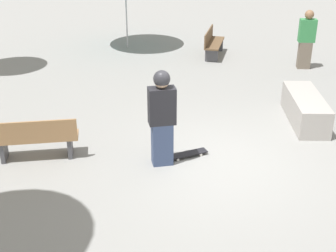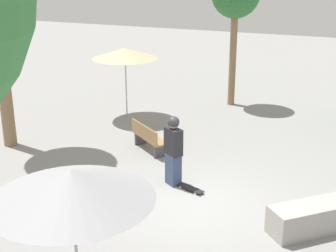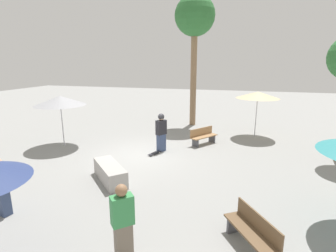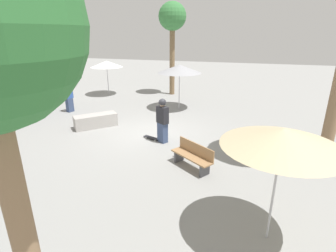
{
  "view_description": "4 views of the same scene",
  "coord_description": "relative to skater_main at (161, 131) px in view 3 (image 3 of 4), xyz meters",
  "views": [
    {
      "loc": [
        -6.02,
        -4.91,
        4.43
      ],
      "look_at": [
        -0.82,
        0.54,
        0.87
      ],
      "focal_mm": 50.0,
      "sensor_mm": 36.0,
      "label": 1
    },
    {
      "loc": [
        3.65,
        -9.31,
        5.35
      ],
      "look_at": [
        -1.15,
        1.3,
        1.36
      ],
      "focal_mm": 50.0,
      "sensor_mm": 36.0,
      "label": 2
    },
    {
      "loc": [
        10.74,
        4.31,
        4.19
      ],
      "look_at": [
        -0.4,
        1.2,
        1.35
      ],
      "focal_mm": 28.0,
      "sensor_mm": 36.0,
      "label": 3
    },
    {
      "loc": [
        -3.82,
        10.3,
        4.33
      ],
      "look_at": [
        -1.08,
        1.05,
        0.83
      ],
      "focal_mm": 28.0,
      "sensor_mm": 36.0,
      "label": 4
    }
  ],
  "objects": [
    {
      "name": "ground_plane",
      "position": [
        0.76,
        -0.76,
        -0.99
      ],
      "size": [
        60.0,
        60.0,
        0.0
      ],
      "primitive_type": "plane",
      "color": "gray"
    },
    {
      "name": "skater_main",
      "position": [
        0.0,
        0.0,
        0.0
      ],
      "size": [
        0.56,
        0.49,
        1.84
      ],
      "rotation": [
        0.0,
        0.0,
        5.71
      ],
      "color": "#38476B",
      "rests_on": "ground_plane"
    },
    {
      "name": "skateboard",
      "position": [
        0.53,
        -0.15,
        -0.94
      ],
      "size": [
        0.82,
        0.46,
        0.07
      ],
      "rotation": [
        0.0,
        0.0,
        5.93
      ],
      "color": "black",
      "rests_on": "ground_plane"
    },
    {
      "name": "concrete_ledge",
      "position": [
        3.62,
        -0.83,
        -0.69
      ],
      "size": [
        1.86,
        1.86,
        0.61
      ],
      "rotation": [
        0.0,
        0.0,
        0.78
      ],
      "color": "#A8A39E",
      "rests_on": "ground_plane"
    },
    {
      "name": "bench_near",
      "position": [
        5.95,
        3.99,
        -0.57
      ],
      "size": [
        1.58,
        1.24,
        0.85
      ],
      "rotation": [
        0.0,
        0.0,
        3.72
      ],
      "color": "#47474C",
      "rests_on": "ground_plane"
    },
    {
      "name": "bench_far",
      "position": [
        -1.62,
        1.79,
        -0.57
      ],
      "size": [
        1.56,
        1.29,
        0.85
      ],
      "rotation": [
        0.0,
        0.0,
        5.67
      ],
      "color": "#47474C",
      "rests_on": "ground_plane"
    },
    {
      "name": "shade_umbrella_grey",
      "position": [
        0.58,
        -5.03,
        1.34
      ],
      "size": [
        2.49,
        2.49,
        2.57
      ],
      "color": "#B7B7BC",
      "rests_on": "ground_plane"
    },
    {
      "name": "shade_umbrella_tan",
      "position": [
        -3.85,
        4.45,
        1.41
      ],
      "size": [
        2.37,
        2.37,
        2.59
      ],
      "color": "#B7B7BC",
      "rests_on": "ground_plane"
    },
    {
      "name": "palm_tree_center_left",
      "position": [
        -5.82,
        0.45,
        5.8
      ],
      "size": [
        2.54,
        2.54,
        8.28
      ],
      "color": "#896B4C",
      "rests_on": "ground_plane"
    },
    {
      "name": "bystander_watching",
      "position": [
        6.99,
        1.28,
        -0.13
      ],
      "size": [
        0.51,
        0.52,
        1.73
      ],
      "rotation": [
        0.0,
        0.0,
        5.45
      ],
      "color": "#726656",
      "rests_on": "ground_plane"
    },
    {
      "name": "bystander_far",
      "position": [
        6.38,
        -2.66,
        -0.15
      ],
      "size": [
        0.37,
        0.51,
        1.68
      ],
      "rotation": [
        0.0,
        0.0,
        4.43
      ],
      "color": "#38476B",
      "rests_on": "ground_plane"
    }
  ]
}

